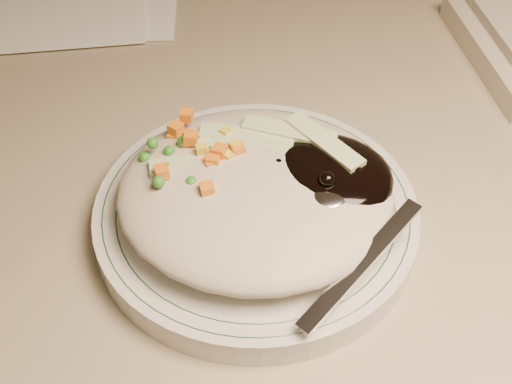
{
  "coord_description": "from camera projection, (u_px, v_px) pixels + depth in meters",
  "views": [
    {
      "loc": [
        -0.04,
        0.85,
        1.13
      ],
      "look_at": [
        -0.08,
        1.19,
        0.78
      ],
      "focal_mm": 50.0,
      "sensor_mm": 36.0,
      "label": 1
    }
  ],
  "objects": [
    {
      "name": "desk",
      "position": [
        341.0,
        225.0,
        0.79
      ],
      "size": [
        1.4,
        0.7,
        0.74
      ],
      "color": "gray",
      "rests_on": "ground"
    },
    {
      "name": "plate",
      "position": [
        256.0,
        217.0,
        0.52
      ],
      "size": [
        0.23,
        0.23,
        0.02
      ],
      "primitive_type": "cylinder",
      "color": "silver",
      "rests_on": "desk"
    },
    {
      "name": "plate_rim",
      "position": [
        256.0,
        208.0,
        0.51
      ],
      "size": [
        0.22,
        0.22,
        0.0
      ],
      "color": "#144723",
      "rests_on": "plate"
    },
    {
      "name": "meal",
      "position": [
        262.0,
        188.0,
        0.49
      ],
      "size": [
        0.21,
        0.19,
        0.05
      ],
      "color": "#BFB49B",
      "rests_on": "plate"
    }
  ]
}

